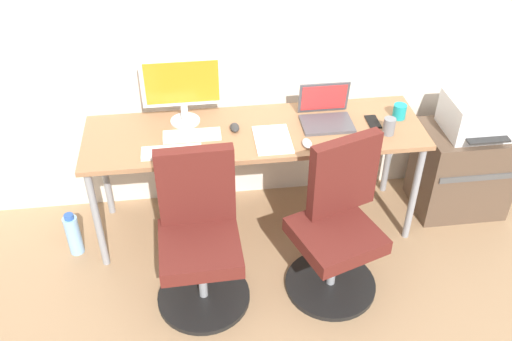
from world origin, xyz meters
The scene contains 18 objects.
ground_plane centered at (0.00, 0.00, 0.00)m, with size 5.28×5.28×0.00m, color #9E7A56.
back_wall centered at (0.00, 0.38, 1.30)m, with size 4.40×0.04×2.60m, color silver.
desk centered at (0.00, 0.00, 0.69)m, with size 2.04×0.59×0.75m.
office_chair_left centered at (-0.38, -0.54, 0.42)m, with size 0.54×0.54×0.94m.
office_chair_right centered at (0.40, -0.55, 0.42)m, with size 0.56×0.56×0.94m.
side_cabinet centered at (1.41, 0.03, 0.31)m, with size 0.58×0.44×0.62m.
printer centered at (1.41, 0.02, 0.74)m, with size 0.38×0.40×0.24m.
water_bottle_on_floor centered at (-1.16, -0.12, 0.15)m, with size 0.09×0.09×0.31m.
desktop_monitor centered at (-0.41, 0.15, 1.00)m, with size 0.48×0.18×0.43m.
open_laptop centered at (0.44, 0.06, 0.81)m, with size 0.31×0.26×0.23m.
keyboard_by_monitor centered at (-0.38, -0.02, 0.76)m, with size 0.34×0.12×0.02m, color silver.
keyboard_by_laptop centered at (-0.50, -0.17, 0.76)m, with size 0.34×0.12×0.02m, color silver.
mouse_by_monitor centered at (0.28, -0.19, 0.77)m, with size 0.06×0.10×0.03m, color #B7B7B7.
mouse_by_laptop centered at (-0.12, 0.03, 0.77)m, with size 0.06×0.10×0.03m, color #2D2D2D.
coffee_mug centered at (0.90, 0.03, 0.80)m, with size 0.08×0.08×0.09m, color teal.
pen_cup centered at (0.78, -0.13, 0.80)m, with size 0.07×0.07×0.10m, color slate.
phone_near_monitor centered at (0.73, 0.00, 0.76)m, with size 0.07×0.14×0.01m, color black.
paper_pile centered at (0.09, -0.12, 0.76)m, with size 0.21×0.30×0.01m, color white.
Camera 1 is at (-0.35, -2.84, 2.62)m, focal length 39.97 mm.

